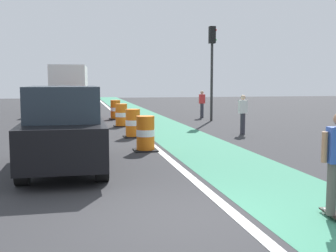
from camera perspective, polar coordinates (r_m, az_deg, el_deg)
name	(u,v)px	position (r m, az deg, el deg)	size (l,w,h in m)	color
ground_plane	(183,222)	(6.61, 2.09, -12.92)	(100.00, 100.00, 0.00)	#2D2D30
bike_lane_strip	(169,130)	(18.61, 0.16, -0.55)	(2.50, 80.00, 0.01)	#387F60
lane_divider_stripe	(136,131)	(18.35, -4.42, -0.66)	(0.20, 80.00, 0.01)	silver
parked_suv_nearest	(64,128)	(10.49, -13.97, -0.21)	(1.92, 4.60, 2.04)	black
parked_sedan_second	(71,114)	(17.77, -13.01, 1.66)	(2.04, 4.17, 1.70)	silver
parked_sedan_third	(76,106)	(23.63, -12.47, 2.74)	(2.03, 4.16, 1.70)	maroon
traffic_barrel_front	(145,134)	(13.03, -3.09, -1.07)	(0.73, 0.73, 1.09)	orange
traffic_barrel_mid	(133,123)	(16.27, -4.81, 0.34)	(0.73, 0.73, 1.09)	orange
traffic_barrel_back	(121,115)	(20.23, -6.36, 1.45)	(0.73, 0.73, 1.09)	orange
traffic_barrel_far	(115,110)	(24.27, -7.16, 2.20)	(0.73, 0.73, 1.09)	orange
delivery_truck_down_block	(71,86)	(31.13, -13.11, 5.36)	(2.69, 7.71, 3.23)	silver
traffic_light_corner	(212,56)	(23.04, 6.02, 9.40)	(0.41, 0.32, 5.10)	#2D2D2D
pedestrian_crossing	(243,113)	(17.36, 10.16, 1.73)	(0.34, 0.20, 1.61)	#33333D
pedestrian_waiting	(202,103)	(24.86, 4.65, 3.09)	(0.34, 0.20, 1.61)	#33333D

